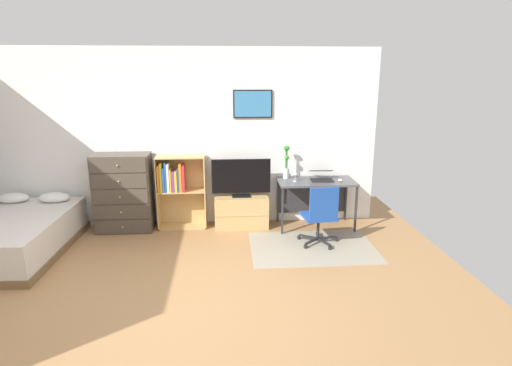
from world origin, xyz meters
The scene contains 14 objects.
ground_plane centered at (0.00, 0.00, 0.00)m, with size 7.20×7.20×0.00m, color #A87A4C.
wall_back_with_posters centered at (0.01, 2.43, 1.35)m, with size 6.12×0.09×2.70m.
area_rug centered at (1.88, 1.27, 0.00)m, with size 1.70×1.20×0.01m, color #9E937F.
bed centered at (-2.13, 1.39, 0.25)m, with size 1.42×2.01×0.63m.
dresser centered at (-0.83, 2.15, 0.59)m, with size 0.83×0.46×1.17m.
bookshelf centered at (-0.04, 2.22, 0.67)m, with size 0.73×0.30×1.12m.
tv_stand centered at (0.94, 2.17, 0.25)m, with size 0.82×0.41×0.49m.
television centered at (0.94, 2.15, 0.78)m, with size 0.89×0.16×0.58m.
desk centered at (2.08, 2.15, 0.60)m, with size 1.16×0.60×0.74m.
office_chair centered at (1.99, 1.34, 0.46)m, with size 0.57×0.58×0.86m.
laptop centered at (2.16, 2.13, 0.80)m, with size 0.36×0.38×0.15m.
computer_mouse centered at (2.43, 2.00, 0.76)m, with size 0.06×0.10×0.03m, color silver.
bamboo_vase centered at (1.64, 2.24, 1.00)m, with size 0.09×0.10×0.51m.
wine_glass centered at (1.74, 2.04, 0.87)m, with size 0.07×0.07×0.18m.
Camera 1 is at (0.70, -4.02, 2.33)m, focal length 29.53 mm.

